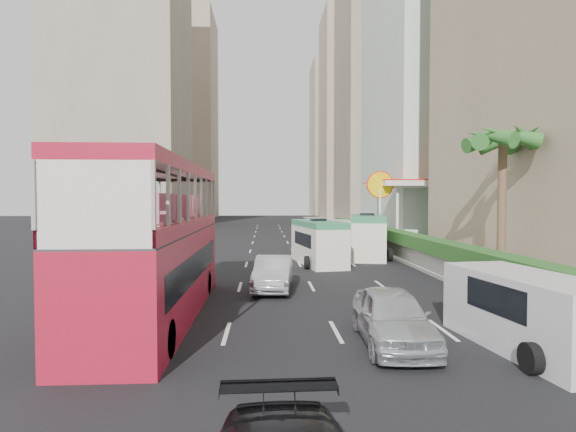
{
  "coord_description": "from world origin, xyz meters",
  "views": [
    {
      "loc": [
        -2.48,
        -14.96,
        3.86
      ],
      "look_at": [
        -1.5,
        4.0,
        3.2
      ],
      "focal_mm": 28.0,
      "sensor_mm": 36.0,
      "label": 1
    }
  ],
  "objects": [
    {
      "name": "palm_tree",
      "position": [
        7.8,
        4.0,
        3.38
      ],
      "size": [
        0.36,
        0.36,
        6.4
      ],
      "primitive_type": "cylinder",
      "color": "brown",
      "rests_on": "sidewalk"
    },
    {
      "name": "panel_van_near",
      "position": [
        4.3,
        -3.84,
        0.98
      ],
      "size": [
        2.59,
        5.12,
        1.96
      ],
      "primitive_type": "cube",
      "rotation": [
        0.0,
        0.0,
        0.13
      ],
      "color": "silver",
      "rests_on": "ground"
    },
    {
      "name": "double_decker_bus",
      "position": [
        -6.0,
        0.0,
        2.53
      ],
      "size": [
        2.5,
        11.0,
        5.06
      ],
      "primitive_type": "cube",
      "color": "#AE152C",
      "rests_on": "ground"
    },
    {
      "name": "minibus_near",
      "position": [
        0.75,
        12.02,
        1.31
      ],
      "size": [
        2.92,
        6.14,
        2.62
      ],
      "primitive_type": "cube",
      "rotation": [
        0.0,
        0.0,
        0.17
      ],
      "color": "silver",
      "rests_on": "ground"
    },
    {
      "name": "car_silver_lane_b",
      "position": [
        0.93,
        -3.2,
        0.0
      ],
      "size": [
        1.96,
        4.46,
        1.49
      ],
      "primitive_type": "imported",
      "rotation": [
        0.0,
        0.0,
        -0.05
      ],
      "color": "silver",
      "rests_on": "ground"
    },
    {
      "name": "van_asset",
      "position": [
        1.44,
        15.73,
        0.0
      ],
      "size": [
        2.68,
        5.24,
        1.42
      ],
      "primitive_type": "imported",
      "rotation": [
        0.0,
        0.0,
        0.07
      ],
      "color": "silver",
      "rests_on": "ground"
    },
    {
      "name": "tower_left_b",
      "position": [
        -22.0,
        90.0,
        23.0
      ],
      "size": [
        16.0,
        16.0,
        46.0
      ],
      "primitive_type": "cube",
      "color": "tan",
      "rests_on": "ground"
    },
    {
      "name": "ground_plane",
      "position": [
        0.0,
        0.0,
        0.0
      ],
      "size": [
        200.0,
        200.0,
        0.0
      ],
      "primitive_type": "plane",
      "color": "black",
      "rests_on": "ground"
    },
    {
      "name": "tower_far_a",
      "position": [
        17.0,
        82.0,
        22.0
      ],
      "size": [
        14.0,
        14.0,
        44.0
      ],
      "primitive_type": "cube",
      "color": "tan",
      "rests_on": "ground"
    },
    {
      "name": "tower_far_b",
      "position": [
        17.0,
        104.0,
        20.0
      ],
      "size": [
        14.0,
        14.0,
        40.0
      ],
      "primitive_type": "cube",
      "color": "tan",
      "rests_on": "ground"
    },
    {
      "name": "tower_left_a",
      "position": [
        -24.0,
        55.0,
        26.0
      ],
      "size": [
        18.0,
        18.0,
        52.0
      ],
      "primitive_type": "cube",
      "color": "tan",
      "rests_on": "ground"
    },
    {
      "name": "kerb_wall",
      "position": [
        6.2,
        14.0,
        0.68
      ],
      "size": [
        0.3,
        44.0,
        1.0
      ],
      "primitive_type": "cube",
      "color": "silver",
      "rests_on": "sidewalk"
    },
    {
      "name": "shell_station",
      "position": [
        10.0,
        23.0,
        2.75
      ],
      "size": [
        6.5,
        8.0,
        5.5
      ],
      "primitive_type": "cube",
      "color": "silver",
      "rests_on": "ground"
    },
    {
      "name": "minibus_far",
      "position": [
        4.44,
        15.11,
        1.42
      ],
      "size": [
        3.31,
        6.71,
        2.84
      ],
      "primitive_type": "cube",
      "rotation": [
        0.0,
        0.0,
        -0.19
      ],
      "color": "silver",
      "rests_on": "ground"
    },
    {
      "name": "tower_mid",
      "position": [
        18.0,
        58.0,
        25.0
      ],
      "size": [
        16.0,
        16.0,
        50.0
      ],
      "primitive_type": "cube",
      "color": "tan",
      "rests_on": "ground"
    },
    {
      "name": "hedge",
      "position": [
        6.2,
        14.0,
        1.53
      ],
      "size": [
        1.1,
        44.0,
        0.7
      ],
      "primitive_type": "cube",
      "color": "#2D6626",
      "rests_on": "kerb_wall"
    },
    {
      "name": "sidewalk",
      "position": [
        9.0,
        25.0,
        0.09
      ],
      "size": [
        6.0,
        120.0,
        0.18
      ],
      "primitive_type": "cube",
      "color": "#99968C",
      "rests_on": "ground"
    },
    {
      "name": "car_silver_lane_a",
      "position": [
        -2.13,
        4.31,
        0.0
      ],
      "size": [
        1.92,
        4.47,
        1.43
      ],
      "primitive_type": "imported",
      "rotation": [
        0.0,
        0.0,
        -0.09
      ],
      "color": "silver",
      "rests_on": "ground"
    },
    {
      "name": "panel_van_far",
      "position": [
        3.88,
        21.78,
        1.09
      ],
      "size": [
        2.81,
        5.68,
        2.18
      ],
      "primitive_type": "cube",
      "rotation": [
        0.0,
        0.0,
        0.12
      ],
      "color": "silver",
      "rests_on": "ground"
    }
  ]
}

